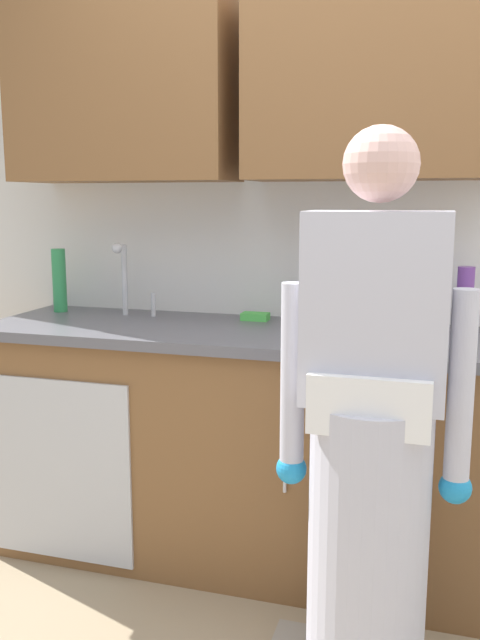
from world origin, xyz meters
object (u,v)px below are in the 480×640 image
at_px(cup_by_sink, 410,329).
at_px(sponge, 255,317).
at_px(bottle_soap, 465,300).
at_px(bottle_cleaner_spray, 348,296).
at_px(sink, 119,325).
at_px(bottle_dish_liquid, 429,294).
at_px(bottle_water_short, 59,280).
at_px(person_at_sink, 370,466).

xyz_separation_m(cup_by_sink, sponge, (-0.63, 0.27, -0.03)).
distance_m(bottle_soap, bottle_cleaner_spray, 0.44).
bearing_deg(bottle_cleaner_spray, bottle_soap, -5.04).
relative_size(sink, bottle_dish_liquid, 1.95).
height_order(bottle_cleaner_spray, bottle_water_short, bottle_water_short).
relative_size(bottle_soap, sponge, 2.25).
distance_m(bottle_water_short, bottle_dish_liquid, 1.57).
relative_size(bottle_dish_liquid, cup_by_sink, 2.64).
bearing_deg(bottle_water_short, bottle_soap, -0.23).
bearing_deg(bottle_cleaner_spray, bottle_dish_liquid, 9.95).
xyz_separation_m(bottle_soap, bottle_water_short, (-1.69, 0.01, 0.01)).
bearing_deg(sponge, bottle_water_short, -177.66).
relative_size(bottle_water_short, sponge, 2.51).
distance_m(bottle_soap, bottle_water_short, 1.69).
xyz_separation_m(sink, cup_by_sink, (1.16, -0.09, 0.06)).
relative_size(person_at_sink, bottle_soap, 6.55).
bearing_deg(bottle_dish_liquid, sink, -169.29).
distance_m(bottle_cleaner_spray, cup_by_sink, 0.37).
distance_m(bottle_cleaner_spray, bottle_water_short, 1.26).
bearing_deg(bottle_water_short, sink, -22.03).
height_order(sink, cup_by_sink, sink).
bearing_deg(bottle_soap, cup_by_sink, -128.58).
relative_size(bottle_soap, bottle_cleaner_spray, 1.08).
distance_m(sink, person_at_sink, 1.28).
xyz_separation_m(sink, bottle_soap, (1.34, 0.14, 0.14)).
relative_size(sink, bottle_soap, 2.02).
xyz_separation_m(bottle_cleaner_spray, cup_by_sink, (0.25, -0.27, -0.07)).
xyz_separation_m(sink, bottle_cleaner_spray, (0.90, 0.18, 0.13)).
bearing_deg(bottle_soap, sponge, 176.98).
relative_size(bottle_soap, cup_by_sink, 2.55).
bearing_deg(bottle_soap, bottle_dish_liquid, 144.51).
relative_size(person_at_sink, bottle_cleaner_spray, 7.09).
bearing_deg(sink, bottle_water_short, 157.97).
bearing_deg(bottle_soap, sink, -174.17).
bearing_deg(person_at_sink, bottle_soap, 72.07).
xyz_separation_m(person_at_sink, bottle_soap, (0.25, 0.78, 0.37)).
bearing_deg(bottle_water_short, sponge, 2.34).
bearing_deg(bottle_dish_liquid, bottle_cleaner_spray, -170.05).
xyz_separation_m(bottle_soap, bottle_cleaner_spray, (-0.44, 0.04, -0.01)).
height_order(sink, person_at_sink, person_at_sink).
bearing_deg(cup_by_sink, bottle_dish_liquid, 80.63).
height_order(bottle_water_short, bottle_dish_liquid, bottle_water_short).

